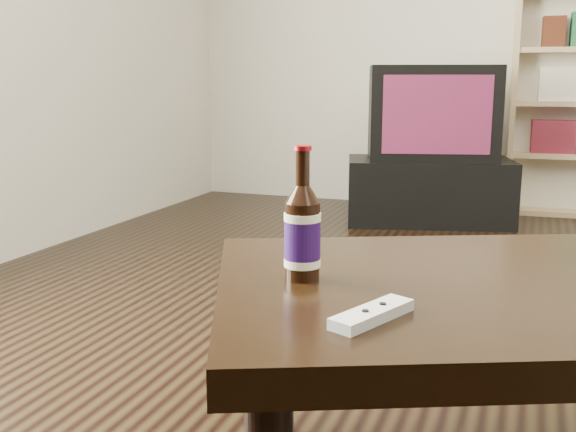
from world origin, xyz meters
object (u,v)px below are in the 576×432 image
(bookshelf, at_px, (571,99))
(beer_bottle, at_px, (302,233))
(tv, at_px, (432,113))
(tv_stand, at_px, (429,191))
(remote, at_px, (372,314))
(coffee_table, at_px, (549,311))

(bookshelf, bearing_deg, beer_bottle, -103.84)
(bookshelf, bearing_deg, tv, -145.44)
(tv_stand, bearing_deg, bookshelf, 23.40)
(remote, bearing_deg, bookshelf, 106.81)
(beer_bottle, distance_m, remote, 0.27)
(tv_stand, distance_m, coffee_table, 2.86)
(bookshelf, bearing_deg, remote, -100.65)
(coffee_table, bearing_deg, remote, -128.99)
(beer_bottle, xyz_separation_m, remote, (0.18, -0.18, -0.08))
(tv_stand, bearing_deg, tv, -90.00)
(tv, bearing_deg, coffee_table, -92.14)
(beer_bottle, bearing_deg, coffee_table, 19.67)
(tv_stand, relative_size, coffee_table, 0.66)
(bookshelf, distance_m, beer_bottle, 3.63)
(tv_stand, distance_m, remote, 3.16)
(tv, relative_size, remote, 4.74)
(coffee_table, bearing_deg, beer_bottle, -160.33)
(tv_stand, xyz_separation_m, bookshelf, (0.80, 0.64, 0.55))
(coffee_table, height_order, remote, remote)
(tv, distance_m, coffee_table, 2.86)
(tv_stand, xyz_separation_m, beer_bottle, (0.19, -2.94, 0.39))
(beer_bottle, bearing_deg, tv_stand, 93.63)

